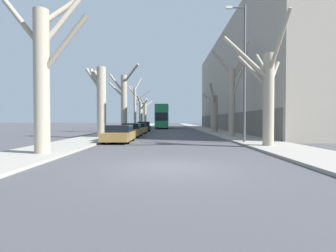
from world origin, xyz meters
name	(u,v)px	position (x,y,z in m)	size (l,w,h in m)	color
ground_plane	(171,168)	(0.00, 0.00, 0.00)	(300.00, 300.00, 0.00)	#424247
sidewalk_left	(141,127)	(-6.39, 50.00, 0.06)	(3.39, 120.00, 0.12)	gray
sidewalk_right	(198,127)	(6.39, 50.00, 0.06)	(3.39, 120.00, 0.12)	gray
building_facade_right	(254,82)	(13.07, 31.57, 7.41)	(10.08, 44.63, 14.84)	#9E9384
street_tree_left_0	(45,73)	(-5.72, 3.05, 3.78)	(4.26, 1.39, 7.89)	gray
street_tree_left_1	(102,98)	(-6.13, 14.69, 3.60)	(2.09, 2.76, 6.61)	gray
street_tree_left_2	(125,101)	(-5.86, 25.32, 4.12)	(4.56, 3.55, 8.67)	gray
street_tree_left_3	(136,105)	(-5.82, 36.75, 4.26)	(4.82, 2.72, 9.22)	gray
street_tree_left_4	(142,113)	(-5.88, 47.50, 3.07)	(2.32, 4.89, 6.82)	gray
street_tree_left_5	(146,111)	(-6.12, 58.66, 3.84)	(4.87, 4.26, 7.56)	gray
street_tree_right_0	(268,91)	(5.78, 6.61, 3.33)	(3.70, 3.84, 7.43)	gray
street_tree_right_1	(234,95)	(5.94, 15.51, 3.91)	(3.52, 1.46, 8.90)	gray
street_tree_right_2	(215,111)	(5.79, 24.71, 2.76)	(1.87, 4.43, 6.27)	gray
double_decker_bus	(163,115)	(-1.21, 42.12, 2.55)	(2.46, 10.15, 4.50)	#1E7F47
parked_car_0	(121,134)	(-3.61, 10.20, 0.61)	(1.86, 4.40, 1.26)	olive
parked_car_1	(133,130)	(-3.61, 16.53, 0.63)	(1.76, 4.42, 1.32)	olive
parked_car_2	(140,128)	(-3.61, 22.94, 0.61)	(1.82, 4.19, 1.26)	olive
parked_car_3	(145,127)	(-3.61, 29.09, 0.66)	(1.84, 4.15, 1.40)	black
lamp_post	(245,68)	(5.11, 9.16, 5.20)	(1.40, 0.20, 9.46)	#4C4F54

